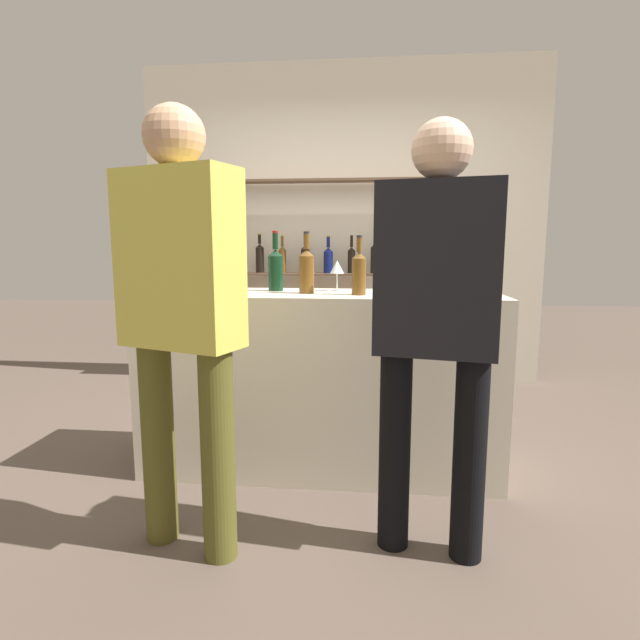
{
  "coord_description": "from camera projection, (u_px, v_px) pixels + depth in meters",
  "views": [
    {
      "loc": [
        0.27,
        -2.66,
        1.24
      ],
      "look_at": [
        0.0,
        0.0,
        0.84
      ],
      "focal_mm": 28.0,
      "sensor_mm": 36.0,
      "label": 1
    }
  ],
  "objects": [
    {
      "name": "ground_plane",
      "position": [
        320.0,
        466.0,
        2.83
      ],
      "size": [
        16.0,
        16.0,
        0.0
      ],
      "primitive_type": "plane",
      "color": "brown"
    },
    {
      "name": "bar_counter",
      "position": [
        320.0,
        382.0,
        2.75
      ],
      "size": [
        1.91,
        0.57,
        0.98
      ],
      "primitive_type": "cube",
      "color": "beige",
      "rests_on": "ground_plane"
    },
    {
      "name": "back_wall",
      "position": [
        341.0,
        227.0,
        4.47
      ],
      "size": [
        3.51,
        0.12,
        2.8
      ],
      "primitive_type": "cube",
      "color": "beige",
      "rests_on": "ground_plane"
    },
    {
      "name": "back_shelf",
      "position": [
        340.0,
        253.0,
        4.33
      ],
      "size": [
        1.9,
        0.18,
        1.79
      ],
      "color": "brown",
      "rests_on": "ground_plane"
    },
    {
      "name": "counter_bottle_0",
      "position": [
        224.0,
        271.0,
        2.55
      ],
      "size": [
        0.08,
        0.08,
        0.33
      ],
      "color": "black",
      "rests_on": "bar_counter"
    },
    {
      "name": "counter_bottle_1",
      "position": [
        359.0,
        272.0,
        2.56
      ],
      "size": [
        0.07,
        0.07,
        0.3
      ],
      "color": "brown",
      "rests_on": "bar_counter"
    },
    {
      "name": "counter_bottle_2",
      "position": [
        218.0,
        268.0,
        2.76
      ],
      "size": [
        0.07,
        0.07,
        0.35
      ],
      "color": "silver",
      "rests_on": "bar_counter"
    },
    {
      "name": "counter_bottle_3",
      "position": [
        307.0,
        270.0,
        2.64
      ],
      "size": [
        0.08,
        0.08,
        0.33
      ],
      "color": "brown",
      "rests_on": "bar_counter"
    },
    {
      "name": "counter_bottle_4",
      "position": [
        276.0,
        268.0,
        2.79
      ],
      "size": [
        0.08,
        0.08,
        0.33
      ],
      "color": "black",
      "rests_on": "bar_counter"
    },
    {
      "name": "wine_glass",
      "position": [
        337.0,
        268.0,
        2.77
      ],
      "size": [
        0.08,
        0.08,
        0.17
      ],
      "color": "silver",
      "rests_on": "bar_counter"
    },
    {
      "name": "ice_bucket",
      "position": [
        460.0,
        271.0,
        2.62
      ],
      "size": [
        0.24,
        0.24,
        0.24
      ],
      "color": "black",
      "rests_on": "bar_counter"
    },
    {
      "name": "customer_right",
      "position": [
        436.0,
        310.0,
        1.9
      ],
      "size": [
        0.49,
        0.29,
        1.69
      ],
      "rotation": [
        0.0,
        0.0,
        1.37
      ],
      "color": "black",
      "rests_on": "ground_plane"
    },
    {
      "name": "customer_left",
      "position": [
        181.0,
        301.0,
        1.92
      ],
      "size": [
        0.52,
        0.35,
        1.75
      ],
      "rotation": [
        0.0,
        0.0,
        1.23
      ],
      "color": "brown",
      "rests_on": "ground_plane"
    }
  ]
}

